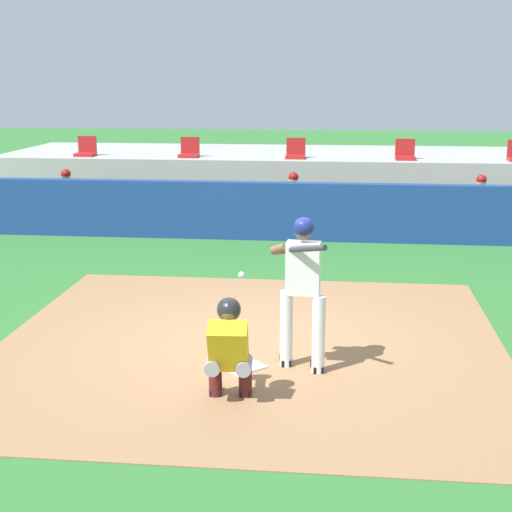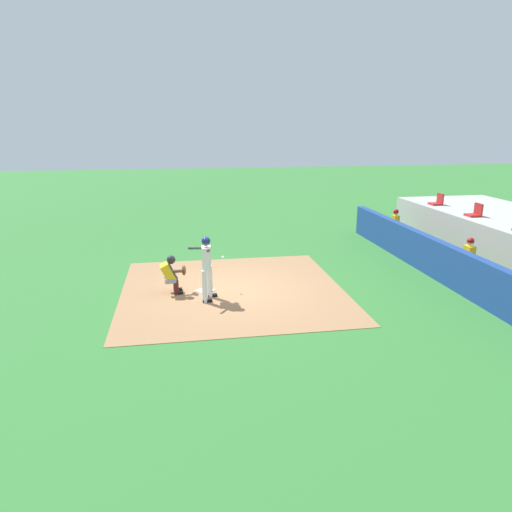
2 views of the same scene
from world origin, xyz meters
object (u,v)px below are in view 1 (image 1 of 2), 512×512
catcher_crouched (229,345)px  stadium_seat_1 (189,151)px  dugout_player_0 (65,197)px  dugout_player_1 (293,201)px  stadium_seat_3 (405,154)px  stadium_seat_2 (296,153)px  home_plate (242,366)px  stadium_seat_0 (86,150)px  dugout_player_2 (481,205)px  batter_at_plate (302,284)px

catcher_crouched → stadium_seat_1: size_ratio=3.83×
dugout_player_0 → dugout_player_1: bearing=0.0°
dugout_player_0 → stadium_seat_3: size_ratio=2.71×
catcher_crouched → stadium_seat_2: stadium_seat_2 is taller
dugout_player_0 → stadium_seat_2: stadium_seat_2 is taller
home_plate → dugout_player_0: dugout_player_0 is taller
dugout_player_1 → stadium_seat_0: stadium_seat_0 is taller
dugout_player_1 → stadium_seat_0: size_ratio=2.71×
stadium_seat_2 → stadium_seat_3: (2.60, 0.00, 0.00)m
stadium_seat_2 → dugout_player_1: bearing=-87.9°
dugout_player_2 → stadium_seat_0: bearing=167.6°
batter_at_plate → stadium_seat_1: 10.68m
dugout_player_2 → batter_at_plate: bearing=-112.6°
dugout_player_1 → stadium_seat_2: stadium_seat_2 is taller
stadium_seat_1 → batter_at_plate: bearing=-72.0°
catcher_crouched → dugout_player_1: size_ratio=1.42×
batter_at_plate → stadium_seat_3: size_ratio=3.76×
catcher_crouched → stadium_seat_0: bearing=115.0°
dugout_player_2 → stadium_seat_2: 4.63m
home_plate → stadium_seat_3: bearing=75.7°
dugout_player_0 → stadium_seat_2: bearing=21.9°
batter_at_plate → dugout_player_1: batter_at_plate is taller
catcher_crouched → home_plate: bearing=88.8°
stadium_seat_1 → stadium_seat_2: same height
stadium_seat_3 → dugout_player_1: bearing=-141.2°
home_plate → stadium_seat_1: (-2.60, 10.18, 1.51)m
dugout_player_0 → stadium_seat_2: size_ratio=2.71×
batter_at_plate → stadium_seat_0: 11.75m
dugout_player_1 → stadium_seat_0: 5.72m
batter_at_plate → home_plate: bearing=-177.8°
dugout_player_0 → stadium_seat_3: 7.96m
dugout_player_2 → stadium_seat_3: 2.65m
stadium_seat_0 → dugout_player_0: bearing=-85.8°
stadium_seat_0 → catcher_crouched: bearing=-65.0°
stadium_seat_0 → dugout_player_2: bearing=-12.4°
home_plate → stadium_seat_3: size_ratio=0.92×
dugout_player_1 → catcher_crouched: bearing=-90.6°
dugout_player_1 → stadium_seat_3: (2.53, 2.03, 0.86)m
catcher_crouched → stadium_seat_0: size_ratio=3.83×
stadium_seat_1 → stadium_seat_3: bearing=0.0°
batter_at_plate → dugout_player_2: bearing=67.4°
catcher_crouched → dugout_player_2: size_ratio=1.42×
batter_at_plate → dugout_player_0: 9.95m
dugout_player_1 → dugout_player_0: bearing=180.0°
stadium_seat_1 → catcher_crouched: bearing=-76.9°
stadium_seat_1 → stadium_seat_3: size_ratio=1.00×
home_plate → batter_at_plate: batter_at_plate is taller
dugout_player_0 → stadium_seat_1: size_ratio=2.71×
batter_at_plate → stadium_seat_2: 10.19m
catcher_crouched → dugout_player_0: (-5.03, 9.07, 0.06)m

